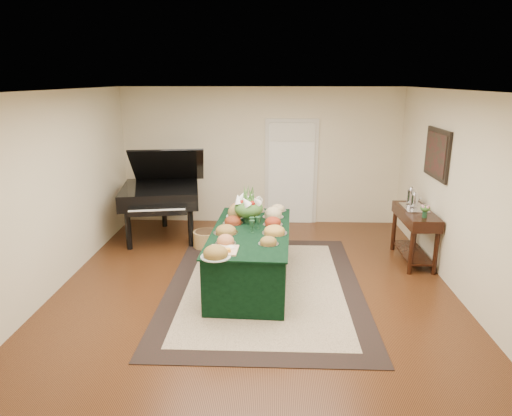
{
  "coord_description": "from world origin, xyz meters",
  "views": [
    {
      "loc": [
        0.24,
        -6.0,
        2.84
      ],
      "look_at": [
        0.0,
        0.3,
        1.05
      ],
      "focal_mm": 32.0,
      "sensor_mm": 36.0,
      "label": 1
    }
  ],
  "objects_px": {
    "grand_piano": "(161,193)",
    "mahogany_sideboard": "(415,222)",
    "buffet_table": "(251,256)",
    "floral_centerpiece": "(249,205)"
  },
  "relations": [
    {
      "from": "mahogany_sideboard",
      "to": "buffet_table",
      "type": "bearing_deg",
      "value": -161.0
    },
    {
      "from": "grand_piano",
      "to": "mahogany_sideboard",
      "type": "xyz_separation_m",
      "value": [
        4.29,
        -1.01,
        -0.18
      ]
    },
    {
      "from": "grand_piano",
      "to": "mahogany_sideboard",
      "type": "height_order",
      "value": "grand_piano"
    },
    {
      "from": "floral_centerpiece",
      "to": "mahogany_sideboard",
      "type": "bearing_deg",
      "value": 10.35
    },
    {
      "from": "floral_centerpiece",
      "to": "mahogany_sideboard",
      "type": "height_order",
      "value": "floral_centerpiece"
    },
    {
      "from": "floral_centerpiece",
      "to": "mahogany_sideboard",
      "type": "xyz_separation_m",
      "value": [
        2.61,
        0.48,
        -0.39
      ]
    },
    {
      "from": "buffet_table",
      "to": "floral_centerpiece",
      "type": "xyz_separation_m",
      "value": [
        -0.05,
        0.41,
        0.65
      ]
    },
    {
      "from": "buffet_table",
      "to": "floral_centerpiece",
      "type": "relative_size",
      "value": 5.21
    },
    {
      "from": "buffet_table",
      "to": "mahogany_sideboard",
      "type": "distance_m",
      "value": 2.72
    },
    {
      "from": "buffet_table",
      "to": "mahogany_sideboard",
      "type": "xyz_separation_m",
      "value": [
        2.56,
        0.88,
        0.26
      ]
    }
  ]
}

